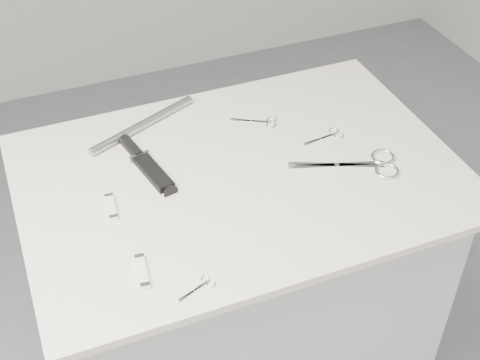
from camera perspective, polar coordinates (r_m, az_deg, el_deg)
name	(u,v)px	position (r m, az deg, el deg)	size (l,w,h in m)	color
plinth	(240,304)	(1.87, 0.02, -10.51)	(0.90, 0.60, 0.90)	beige
display_board	(240,176)	(1.54, 0.03, 0.37)	(1.00, 0.70, 0.02)	beige
large_shears	(368,164)	(1.58, 10.84, 1.33)	(0.25, 0.15, 0.01)	silver
embroidery_scissors_a	(329,136)	(1.65, 7.59, 3.76)	(0.11, 0.05, 0.00)	silver
embroidery_scissors_b	(262,122)	(1.69, 1.91, 5.00)	(0.11, 0.08, 0.00)	silver
tiny_scissors	(201,286)	(1.29, -3.39, -9.06)	(0.08, 0.05, 0.00)	silver
sheathed_knife	(143,161)	(1.57, -8.25, 1.61)	(0.08, 0.22, 0.03)	black
pocket_knife_a	(111,207)	(1.46, -10.92, -2.30)	(0.02, 0.08, 0.01)	white
pocket_knife_b	(142,271)	(1.32, -8.33, -7.72)	(0.03, 0.09, 0.01)	white
metal_rail	(143,125)	(1.68, -8.30, 4.71)	(0.02, 0.02, 0.32)	#919499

